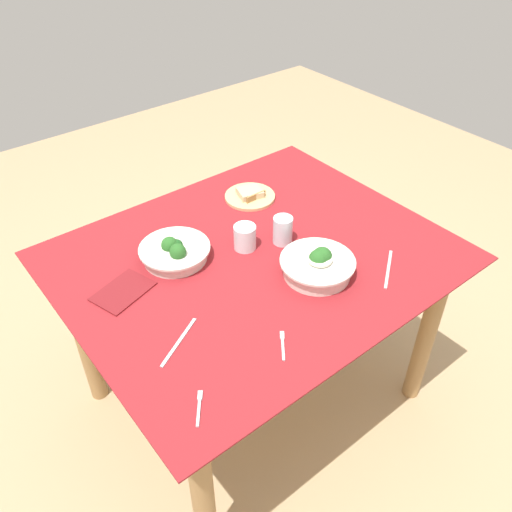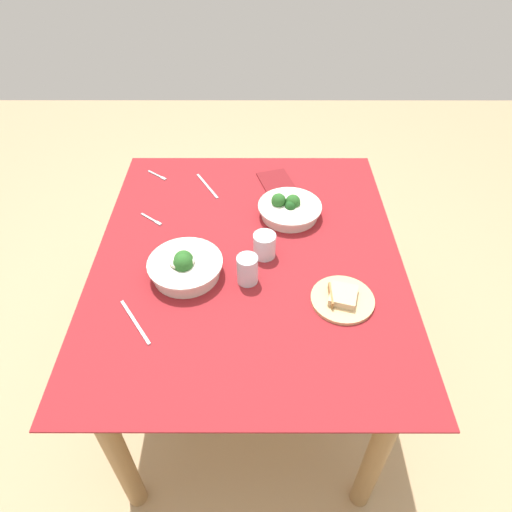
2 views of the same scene
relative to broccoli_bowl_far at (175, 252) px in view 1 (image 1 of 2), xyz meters
The scene contains 12 objects.
ground_plane 0.86m from the broccoli_bowl_far, 34.44° to the right, with size 6.00×6.00×0.00m, color tan.
dining_table 0.31m from the broccoli_bowl_far, 34.44° to the right, with size 1.31×1.08×0.78m.
broccoli_bowl_far is the anchor object (origin of this frame).
broccoli_bowl_near 0.49m from the broccoli_bowl_far, 48.06° to the right, with size 0.25×0.25×0.10m.
bread_side_plate 0.47m from the broccoli_bowl_far, 18.36° to the left, with size 0.20×0.20×0.04m.
water_glass_center 0.39m from the broccoli_bowl_far, 24.25° to the right, with size 0.07×0.07×0.10m, color silver.
water_glass_side 0.25m from the broccoli_bowl_far, 23.04° to the right, with size 0.08×0.08×0.09m, color silver.
fork_by_far_bowl 0.62m from the broccoli_bowl_far, 116.30° to the right, with size 0.07×0.09×0.00m.
fork_by_near_bowl 0.53m from the broccoli_bowl_far, 86.56° to the right, with size 0.08×0.09×0.00m.
table_knife_left 0.39m from the broccoli_bowl_far, 120.44° to the right, with size 0.20×0.01×0.00m, color #B7B7BC.
table_knife_right 0.73m from the broccoli_bowl_far, 43.11° to the right, with size 0.20×0.01×0.00m, color #B7B7BC.
napkin_folded_upper 0.23m from the broccoli_bowl_far, 169.79° to the right, with size 0.18×0.13×0.01m, color maroon.
Camera 1 is at (-0.90, -1.13, 1.93)m, focal length 37.09 mm.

